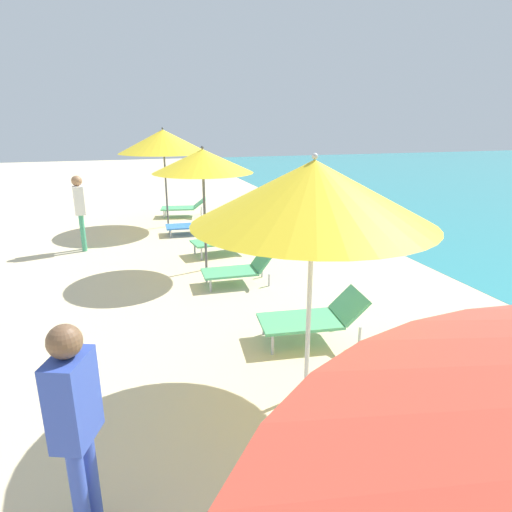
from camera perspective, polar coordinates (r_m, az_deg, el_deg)
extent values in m
cylinder|color=silver|center=(4.61, 6.88, -7.56)|extent=(0.05, 0.05, 1.93)
cone|color=yellow|center=(4.24, 7.50, 8.22)|extent=(2.38, 2.38, 0.62)
sphere|color=silver|center=(4.20, 7.68, 12.77)|extent=(0.06, 0.06, 0.06)
cube|color=#4CA572|center=(5.99, 5.69, -8.45)|extent=(1.14, 0.77, 0.04)
cube|color=#4CA572|center=(6.14, 12.04, -6.26)|extent=(0.43, 0.69, 0.35)
cylinder|color=#B2B2B7|center=(5.73, 2.17, -11.45)|extent=(0.04, 0.04, 0.28)
cylinder|color=#B2B2B7|center=(6.21, 1.02, -9.04)|extent=(0.04, 0.04, 0.28)
cylinder|color=#B2B2B7|center=(6.08, 13.35, -10.15)|extent=(0.04, 0.04, 0.28)
cylinder|color=#B2B2B7|center=(6.53, 11.40, -8.01)|extent=(0.04, 0.04, 0.28)
cylinder|color=#4C4C51|center=(8.65, -6.68, 4.33)|extent=(0.05, 0.05, 1.94)
cone|color=yellow|center=(8.47, -6.96, 12.19)|extent=(1.91, 1.91, 0.44)
sphere|color=#4C4C51|center=(8.45, -7.02, 13.87)|extent=(0.06, 0.06, 0.06)
cube|color=#4CA572|center=(9.83, -4.88, 1.91)|extent=(1.24, 0.76, 0.04)
cube|color=#4CA572|center=(10.06, -0.72, 3.43)|extent=(0.48, 0.67, 0.36)
cylinder|color=#B2B2B7|center=(9.49, -7.11, 0.28)|extent=(0.04, 0.04, 0.28)
cylinder|color=#B2B2B7|center=(9.97, -8.00, 1.08)|extent=(0.04, 0.04, 0.28)
cylinder|color=#B2B2B7|center=(9.94, 0.23, 1.20)|extent=(0.04, 0.04, 0.28)
cylinder|color=#B2B2B7|center=(10.40, -0.96, 1.93)|extent=(0.04, 0.04, 0.28)
cube|color=#4CA572|center=(7.98, -3.48, -2.09)|extent=(1.00, 0.63, 0.04)
cube|color=#4CA572|center=(8.06, 0.79, -0.47)|extent=(0.31, 0.60, 0.36)
cylinder|color=#B2B2B7|center=(7.74, -5.95, -3.84)|extent=(0.04, 0.04, 0.23)
cylinder|color=#B2B2B7|center=(8.19, -6.47, -2.65)|extent=(0.04, 0.04, 0.23)
cylinder|color=#B2B2B7|center=(7.96, 1.71, -3.16)|extent=(0.04, 0.04, 0.23)
cylinder|color=#B2B2B7|center=(8.40, 0.79, -2.04)|extent=(0.04, 0.04, 0.23)
cylinder|color=#4C4C51|center=(12.51, -11.62, 8.33)|extent=(0.05, 0.05, 2.04)
cone|color=yellow|center=(12.38, -12.00, 14.41)|extent=(2.42, 2.42, 0.62)
sphere|color=#4C4C51|center=(12.37, -12.10, 15.97)|extent=(0.06, 0.06, 0.06)
cube|color=#4CA572|center=(13.94, -10.14, 6.17)|extent=(1.13, 0.82, 0.04)
cube|color=#4CA572|center=(13.87, -7.32, 6.89)|extent=(0.49, 0.70, 0.30)
cylinder|color=#B2B2B7|center=(13.74, -11.89, 5.29)|extent=(0.04, 0.04, 0.25)
cylinder|color=#B2B2B7|center=(14.26, -11.69, 5.74)|extent=(0.04, 0.04, 0.25)
cylinder|color=#B2B2B7|center=(13.67, -7.16, 5.47)|extent=(0.04, 0.04, 0.25)
cylinder|color=#B2B2B7|center=(14.19, -7.13, 5.91)|extent=(0.04, 0.04, 0.25)
cube|color=blue|center=(11.72, -8.88, 3.89)|extent=(1.16, 0.68, 0.04)
cube|color=blue|center=(11.76, -5.38, 5.06)|extent=(0.39, 0.64, 0.38)
cylinder|color=#B2B2B7|center=(11.47, -11.05, 2.86)|extent=(0.04, 0.04, 0.20)
cylinder|color=#B2B2B7|center=(11.97, -11.21, 3.46)|extent=(0.04, 0.04, 0.20)
cylinder|color=#B2B2B7|center=(11.60, -4.76, 3.29)|extent=(0.04, 0.04, 0.20)
cylinder|color=#B2B2B7|center=(12.10, -5.17, 3.86)|extent=(0.04, 0.04, 0.20)
cylinder|color=#3F9972|center=(10.75, -21.63, 2.79)|extent=(0.11, 0.11, 0.85)
cylinder|color=#3F9972|center=(10.92, -21.66, 2.99)|extent=(0.11, 0.11, 0.85)
cube|color=silver|center=(10.69, -22.08, 6.76)|extent=(0.25, 0.38, 0.64)
sphere|color=#9E704C|center=(10.63, -22.35, 9.05)|extent=(0.23, 0.23, 0.23)
cylinder|color=#334CB2|center=(3.75, -20.73, -25.39)|extent=(0.11, 0.11, 0.83)
cylinder|color=#334CB2|center=(3.64, -21.96, -27.09)|extent=(0.11, 0.11, 0.83)
cube|color=#334CB2|center=(3.26, -22.77, -16.81)|extent=(0.34, 0.42, 0.62)
sphere|color=brown|center=(3.05, -23.70, -10.17)|extent=(0.22, 0.22, 0.22)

